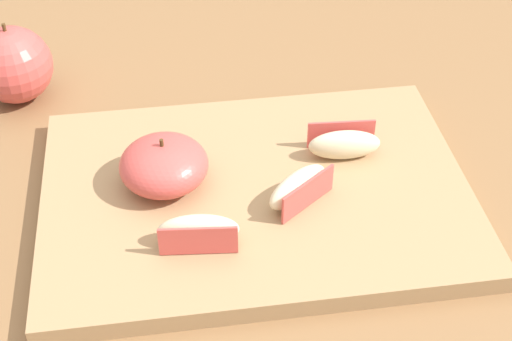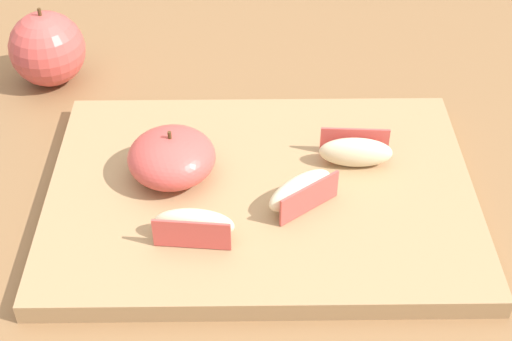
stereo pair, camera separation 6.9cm
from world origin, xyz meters
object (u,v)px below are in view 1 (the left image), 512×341
at_px(apple_wedge_middle, 344,144).
at_px(apple_wedge_right, 299,187).
at_px(apple_wedge_back, 198,231).
at_px(apple_half_skin_up, 164,165).
at_px(cutting_board, 256,194).
at_px(whole_apple_pink_lady, 13,65).

xyz_separation_m(apple_wedge_middle, apple_wedge_right, (-0.06, -0.06, 0.00)).
distance_m(apple_wedge_middle, apple_wedge_back, 0.18).
distance_m(apple_half_skin_up, apple_wedge_middle, 0.18).
bearing_deg(cutting_board, apple_wedge_middle, 19.31).
relative_size(apple_wedge_right, whole_apple_pink_lady, 0.75).
bearing_deg(apple_wedge_back, apple_wedge_right, 24.13).
relative_size(cutting_board, apple_wedge_right, 5.71).
bearing_deg(apple_wedge_middle, cutting_board, -160.69).
bearing_deg(cutting_board, apple_wedge_right, -33.85).
height_order(apple_wedge_back, whole_apple_pink_lady, whole_apple_pink_lady).
relative_size(apple_wedge_middle, apple_wedge_right, 1.02).
bearing_deg(apple_half_skin_up, apple_wedge_middle, 4.94).
distance_m(apple_half_skin_up, whole_apple_pink_lady, 0.25).
bearing_deg(apple_half_skin_up, apple_wedge_right, -18.85).
bearing_deg(apple_half_skin_up, cutting_board, -11.39).
height_order(apple_half_skin_up, whole_apple_pink_lady, whole_apple_pink_lady).
bearing_deg(cutting_board, whole_apple_pink_lady, 138.55).
distance_m(cutting_board, apple_wedge_back, 0.09).
relative_size(apple_half_skin_up, apple_wedge_back, 1.15).
height_order(apple_half_skin_up, apple_wedge_right, apple_half_skin_up).
xyz_separation_m(apple_wedge_middle, whole_apple_pink_lady, (-0.33, 0.18, 0.01)).
xyz_separation_m(cutting_board, apple_wedge_right, (0.04, -0.02, 0.03)).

